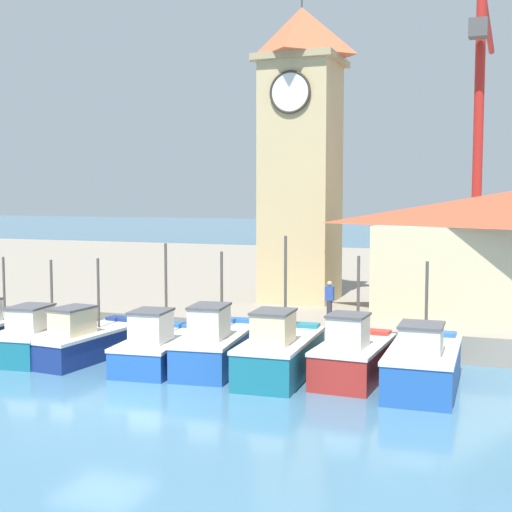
% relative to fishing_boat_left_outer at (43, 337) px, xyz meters
% --- Properties ---
extents(ground_plane, '(300.00, 300.00, 0.00)m').
position_rel_fishing_boat_left_outer_xyz_m(ground_plane, '(5.81, -5.04, -0.71)').
color(ground_plane, teal).
extents(quay_wharf, '(120.00, 40.00, 1.04)m').
position_rel_fishing_boat_left_outer_xyz_m(quay_wharf, '(5.81, 23.89, -0.19)').
color(quay_wharf, gray).
rests_on(quay_wharf, ground).
extents(fishing_boat_left_outer, '(2.53, 5.32, 3.58)m').
position_rel_fishing_boat_left_outer_xyz_m(fishing_boat_left_outer, '(0.00, 0.00, 0.00)').
color(fishing_boat_left_outer, '#196B7F').
rests_on(fishing_boat_left_outer, ground).
extents(fishing_boat_left_inner, '(2.23, 5.18, 3.70)m').
position_rel_fishing_boat_left_outer_xyz_m(fishing_boat_left_inner, '(1.93, 0.07, -0.01)').
color(fishing_boat_left_inner, navy).
rests_on(fishing_boat_left_inner, ground).
extents(fishing_boat_mid_left, '(2.46, 4.95, 4.34)m').
position_rel_fishing_boat_left_outer_xyz_m(fishing_boat_mid_left, '(4.97, 0.00, -0.00)').
color(fishing_boat_mid_left, '#2356A8').
rests_on(fishing_boat_mid_left, ground).
extents(fishing_boat_center, '(2.49, 5.29, 4.06)m').
position_rel_fishing_boat_left_outer_xyz_m(fishing_boat_center, '(6.97, 0.45, 0.09)').
color(fishing_boat_center, '#2356A8').
rests_on(fishing_boat_center, ground).
extents(fishing_boat_mid_right, '(2.23, 5.05, 4.70)m').
position_rel_fishing_boat_left_outer_xyz_m(fishing_boat_mid_right, '(9.47, 0.03, 0.12)').
color(fishing_boat_mid_right, '#196B7F').
rests_on(fishing_boat_mid_right, ground).
extents(fishing_boat_right_inner, '(2.15, 4.23, 4.06)m').
position_rel_fishing_boat_left_outer_xyz_m(fishing_boat_right_inner, '(11.86, 0.48, 0.09)').
color(fishing_boat_right_inner, '#AD2823').
rests_on(fishing_boat_right_inner, ground).
extents(fishing_boat_right_outer, '(2.28, 4.91, 3.98)m').
position_rel_fishing_boat_left_outer_xyz_m(fishing_boat_right_outer, '(14.16, 0.16, 0.09)').
color(fishing_boat_right_outer, '#2356A8').
rests_on(fishing_boat_right_outer, ground).
extents(clock_tower, '(3.78, 3.78, 15.30)m').
position_rel_fishing_boat_left_outer_xyz_m(clock_tower, '(7.09, 10.26, 7.53)').
color(clock_tower, tan).
rests_on(clock_tower, quay_wharf).
extents(port_crane_near, '(2.00, 8.33, 16.72)m').
position_rel_fishing_boat_left_outer_xyz_m(port_crane_near, '(14.50, 20.78, 6.71)').
color(port_crane_near, maroon).
rests_on(port_crane_near, quay_wharf).
extents(dock_worker_near_tower, '(0.34, 0.22, 1.62)m').
position_rel_fishing_boat_left_outer_xyz_m(dock_worker_near_tower, '(9.85, 5.14, 1.18)').
color(dock_worker_near_tower, '#33333D').
rests_on(dock_worker_near_tower, quay_wharf).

